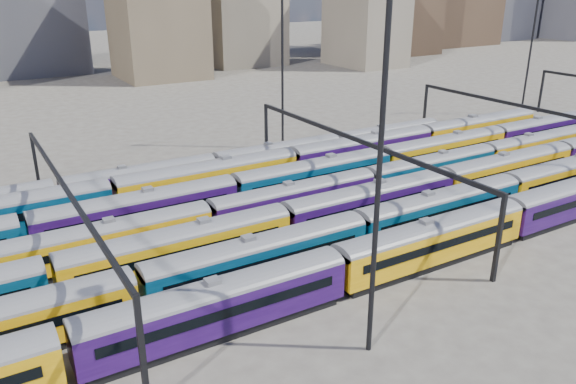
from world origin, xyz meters
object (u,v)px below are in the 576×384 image
rake_0 (510,214)px  rake_2 (371,199)px  mast_2 (380,157)px  rake_1 (259,254)px

rake_0 → rake_2: rake_2 is taller
rake_0 → rake_2: size_ratio=1.19×
rake_0 → mast_2: (-22.95, -7.00, 11.30)m
rake_1 → mast_2: bearing=-79.9°
rake_0 → mast_2: 26.52m
rake_0 → rake_1: (-25.08, 5.00, -0.02)m
rake_2 → rake_1: bearing=-162.5°
rake_1 → rake_0: bearing=-11.3°
rake_2 → mast_2: size_ratio=4.08×
rake_0 → rake_1: 25.57m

